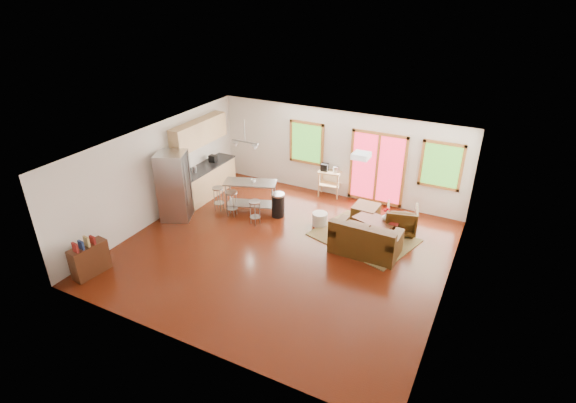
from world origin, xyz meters
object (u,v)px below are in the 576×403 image
at_px(armchair, 401,218).
at_px(kitchen_cart, 329,175).
at_px(rug, 364,237).
at_px(coffee_table, 375,222).
at_px(refrigerator, 175,186).
at_px(island, 251,191).
at_px(ottoman, 366,213).
at_px(loveseat, 365,241).

xyz_separation_m(armchair, kitchen_cart, (-2.47, 1.11, 0.29)).
height_order(rug, coffee_table, coffee_table).
distance_m(refrigerator, kitchen_cart, 4.46).
bearing_deg(coffee_table, island, -173.94).
xyz_separation_m(refrigerator, island, (1.61, 1.22, -0.32)).
bearing_deg(refrigerator, armchair, -4.14).
bearing_deg(refrigerator, ottoman, 1.57).
relative_size(armchair, ottoman, 1.23).
distance_m(island, kitchen_cart, 2.46).
height_order(rug, island, island).
relative_size(rug, coffee_table, 2.00).
bearing_deg(kitchen_cart, rug, -46.82).
distance_m(armchair, ottoman, 1.03).
relative_size(loveseat, ottoman, 2.50).
relative_size(coffee_table, kitchen_cart, 1.17).
relative_size(refrigerator, island, 1.23).
relative_size(loveseat, armchair, 2.03).
height_order(loveseat, refrigerator, refrigerator).
distance_m(coffee_table, armchair, 0.71).
bearing_deg(armchair, coffee_table, 23.94).
distance_m(armchair, island, 4.11).
distance_m(armchair, kitchen_cart, 2.73).
xyz_separation_m(ottoman, island, (-3.03, -0.98, 0.40)).
relative_size(rug, armchair, 2.97).
bearing_deg(loveseat, refrigerator, -171.88).
xyz_separation_m(loveseat, refrigerator, (-5.12, -0.64, 0.60)).
distance_m(ottoman, island, 3.21).
bearing_deg(island, loveseat, -9.45).
height_order(loveseat, coffee_table, loveseat).
bearing_deg(rug, kitchen_cart, 133.18).
bearing_deg(ottoman, kitchen_cart, 147.72).
xyz_separation_m(rug, refrigerator, (-4.90, -1.28, 0.93)).
bearing_deg(loveseat, armchair, 70.76).
xyz_separation_m(rug, coffee_table, (0.17, 0.31, 0.34)).
xyz_separation_m(rug, armchair, (0.74, 0.74, 0.39)).
xyz_separation_m(rug, ottoman, (-0.27, 0.92, 0.20)).
distance_m(coffee_table, refrigerator, 5.35).
bearing_deg(loveseat, rug, 110.26).
distance_m(coffee_table, ottoman, 0.77).
relative_size(rug, loveseat, 1.46).
distance_m(rug, island, 3.35).
bearing_deg(rug, armchair, 45.13).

